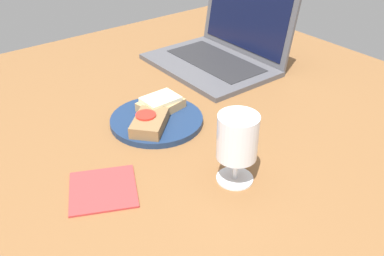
{
  "coord_description": "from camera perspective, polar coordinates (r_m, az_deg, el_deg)",
  "views": [
    {
      "loc": [
        63.95,
        -47.56,
        54.03
      ],
      "look_at": [
        6.37,
        -2.89,
        8.0
      ],
      "focal_mm": 40.0,
      "sensor_mm": 36.0,
      "label": 1
    }
  ],
  "objects": [
    {
      "name": "napkin",
      "position": [
        0.8,
        -11.78,
        -8.02
      ],
      "size": [
        16.01,
        15.96,
        0.4
      ],
      "primitive_type": "cube",
      "rotation": [
        0.0,
        0.0,
        -0.44
      ],
      "color": "#B23333",
      "rests_on": "wooden_table"
    },
    {
      "name": "sandwich_with_cheese",
      "position": [
        1.0,
        -3.96,
        3.35
      ],
      "size": [
        8.78,
        10.7,
        3.11
      ],
      "color": "#A88456",
      "rests_on": "plate"
    },
    {
      "name": "laptop",
      "position": [
        1.26,
        4.05,
        10.52
      ],
      "size": [
        35.45,
        28.72,
        22.2
      ],
      "color": "#4C4C51",
      "rests_on": "wooden_table"
    },
    {
      "name": "plate",
      "position": [
        0.97,
        -4.73,
        1.03
      ],
      "size": [
        21.02,
        21.02,
        1.38
      ],
      "primitive_type": "cylinder",
      "color": "navy",
      "rests_on": "wooden_table"
    },
    {
      "name": "sandwich_with_tomato",
      "position": [
        0.93,
        -5.7,
        0.75
      ],
      "size": [
        11.65,
        11.93,
        3.01
      ],
      "color": "brown",
      "rests_on": "plate"
    },
    {
      "name": "wooden_table",
      "position": [
        0.95,
        -0.97,
        -1.12
      ],
      "size": [
        140.0,
        140.0,
        3.0
      ],
      "primitive_type": "cube",
      "color": "brown",
      "rests_on": "ground"
    },
    {
      "name": "wine_glass",
      "position": [
        0.76,
        6.07,
        -1.49
      ],
      "size": [
        7.45,
        7.45,
        13.78
      ],
      "color": "white",
      "rests_on": "wooden_table"
    }
  ]
}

